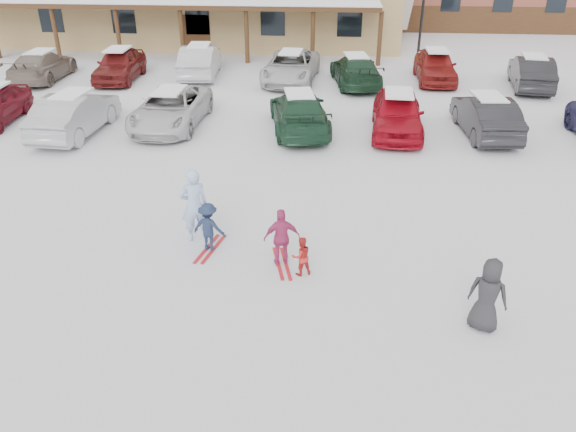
# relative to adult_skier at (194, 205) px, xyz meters

# --- Properties ---
(ground) EXTENTS (160.00, 160.00, 0.00)m
(ground) POSITION_rel_adult_skier_xyz_m (2.04, -1.47, -0.95)
(ground) COLOR white
(ground) RESTS_ON ground
(adult_skier) EXTENTS (0.82, 0.71, 1.90)m
(adult_skier) POSITION_rel_adult_skier_xyz_m (0.00, 0.00, 0.00)
(adult_skier) COLOR #A1BCE9
(adult_skier) RESTS_ON ground
(toddler_red) EXTENTS (0.56, 0.51, 0.94)m
(toddler_red) POSITION_rel_adult_skier_xyz_m (2.71, -1.36, -0.48)
(toddler_red) COLOR red
(toddler_red) RESTS_ON ground
(child_navy) EXTENTS (0.88, 0.62, 1.24)m
(child_navy) POSITION_rel_adult_skier_xyz_m (0.44, -0.48, -0.33)
(child_navy) COLOR #19253F
(child_navy) RESTS_ON ground
(skis_child_navy) EXTENTS (0.50, 1.41, 0.03)m
(skis_child_navy) POSITION_rel_adult_skier_xyz_m (0.44, -0.48, -0.93)
(skis_child_navy) COLOR #B31921
(skis_child_navy) RESTS_ON ground
(child_magenta) EXTENTS (0.89, 0.54, 1.42)m
(child_magenta) POSITION_rel_adult_skier_xyz_m (2.24, -0.99, -0.24)
(child_magenta) COLOR #B33165
(child_magenta) RESTS_ON ground
(skis_child_magenta) EXTENTS (0.53, 1.41, 0.03)m
(skis_child_magenta) POSITION_rel_adult_skier_xyz_m (2.24, -0.99, -0.93)
(skis_child_magenta) COLOR #B31921
(skis_child_magenta) RESTS_ON ground
(bystander_dark) EXTENTS (0.90, 0.78, 1.55)m
(bystander_dark) POSITION_rel_adult_skier_xyz_m (6.38, -2.94, -0.17)
(bystander_dark) COLOR #262629
(bystander_dark) RESTS_ON ground
(parked_car_1) EXTENTS (1.85, 4.72, 1.53)m
(parked_car_1) POSITION_rel_adult_skier_xyz_m (-6.19, 7.31, -0.18)
(parked_car_1) COLOR #A4A5A8
(parked_car_1) RESTS_ON ground
(parked_car_2) EXTENTS (2.45, 5.09, 1.40)m
(parked_car_2) POSITION_rel_adult_skier_xyz_m (-2.91, 8.49, -0.25)
(parked_car_2) COLOR silver
(parked_car_2) RESTS_ON ground
(parked_car_3) EXTENTS (2.81, 5.18, 1.43)m
(parked_car_3) POSITION_rel_adult_skier_xyz_m (2.03, 8.35, -0.24)
(parked_car_3) COLOR #1B3D28
(parked_car_3) RESTS_ON ground
(parked_car_4) EXTENTS (2.09, 4.64, 1.55)m
(parked_car_4) POSITION_rel_adult_skier_xyz_m (5.66, 8.34, -0.17)
(parked_car_4) COLOR #A60B19
(parked_car_4) RESTS_ON ground
(parked_car_5) EXTENTS (1.84, 4.49, 1.45)m
(parked_car_5) POSITION_rel_adult_skier_xyz_m (8.88, 8.45, -0.22)
(parked_car_5) COLOR black
(parked_car_5) RESTS_ON ground
(parked_car_7) EXTENTS (2.13, 4.86, 1.39)m
(parked_car_7) POSITION_rel_adult_skier_xyz_m (-11.10, 14.82, -0.25)
(parked_car_7) COLOR gray
(parked_car_7) RESTS_ON ground
(parked_car_8) EXTENTS (2.00, 4.54, 1.52)m
(parked_car_8) POSITION_rel_adult_skier_xyz_m (-7.28, 15.11, -0.19)
(parked_car_8) COLOR maroon
(parked_car_8) RESTS_ON ground
(parked_car_9) EXTENTS (2.05, 4.88, 1.57)m
(parked_car_9) POSITION_rel_adult_skier_xyz_m (-3.48, 16.15, -0.16)
(parked_car_9) COLOR #BBB9BF
(parked_car_9) RESTS_ON ground
(parked_car_10) EXTENTS (2.77, 5.35, 1.44)m
(parked_car_10) POSITION_rel_adult_skier_xyz_m (1.16, 15.55, -0.23)
(parked_car_10) COLOR silver
(parked_car_10) RESTS_ON ground
(parked_car_11) EXTENTS (2.67, 5.09, 1.41)m
(parked_car_11) POSITION_rel_adult_skier_xyz_m (4.29, 15.10, -0.24)
(parked_car_11) COLOR #183522
(parked_car_11) RESTS_ON ground
(parked_car_12) EXTENTS (1.85, 4.49, 1.52)m
(parked_car_12) POSITION_rel_adult_skier_xyz_m (8.18, 16.14, -0.19)
(parked_car_12) COLOR maroon
(parked_car_12) RESTS_ON ground
(parked_car_13) EXTENTS (2.24, 4.74, 1.50)m
(parked_car_13) POSITION_rel_adult_skier_xyz_m (12.48, 15.20, -0.20)
(parked_car_13) COLOR black
(parked_car_13) RESTS_ON ground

